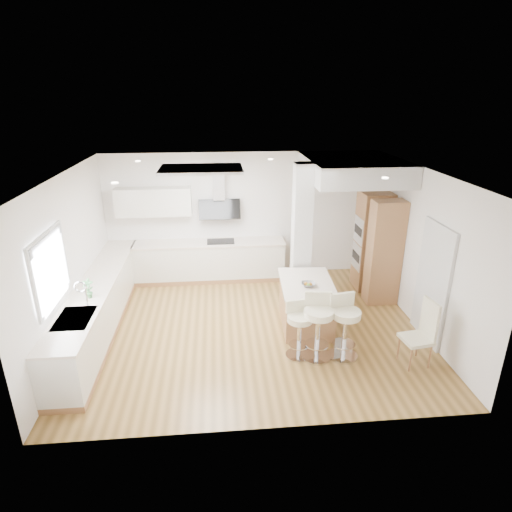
{
  "coord_description": "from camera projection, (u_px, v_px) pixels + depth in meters",
  "views": [
    {
      "loc": [
        -0.55,
        -6.75,
        4.03
      ],
      "look_at": [
        0.12,
        0.4,
        1.23
      ],
      "focal_mm": 30.0,
      "sensor_mm": 36.0,
      "label": 1
    }
  ],
  "objects": [
    {
      "name": "ground",
      "position": [
        252.0,
        327.0,
        7.77
      ],
      "size": [
        6.0,
        6.0,
        0.0
      ],
      "primitive_type": "plane",
      "color": "olive",
      "rests_on": "ground"
    },
    {
      "name": "ceiling",
      "position": [
        252.0,
        327.0,
        7.77
      ],
      "size": [
        6.0,
        5.0,
        0.02
      ],
      "primitive_type": "cube",
      "color": "silver",
      "rests_on": "ground"
    },
    {
      "name": "wall_back",
      "position": [
        242.0,
        215.0,
        9.58
      ],
      "size": [
        6.0,
        0.04,
        2.8
      ],
      "primitive_type": "cube",
      "color": "white",
      "rests_on": "ground"
    },
    {
      "name": "wall_left",
      "position": [
        69.0,
        262.0,
        7.0
      ],
      "size": [
        0.04,
        5.0,
        2.8
      ],
      "primitive_type": "cube",
      "color": "white",
      "rests_on": "ground"
    },
    {
      "name": "wall_right",
      "position": [
        421.0,
        250.0,
        7.52
      ],
      "size": [
        0.04,
        5.0,
        2.8
      ],
      "primitive_type": "cube",
      "color": "white",
      "rests_on": "ground"
    },
    {
      "name": "skylight",
      "position": [
        202.0,
        169.0,
        7.25
      ],
      "size": [
        4.1,
        2.1,
        0.06
      ],
      "color": "silver",
      "rests_on": "ground"
    },
    {
      "name": "window_left",
      "position": [
        49.0,
        266.0,
        6.07
      ],
      "size": [
        0.06,
        1.28,
        1.07
      ],
      "color": "white",
      "rests_on": "ground"
    },
    {
      "name": "doorway_right",
      "position": [
        432.0,
        285.0,
        7.11
      ],
      "size": [
        0.05,
        1.0,
        2.1
      ],
      "color": "#4E463D",
      "rests_on": "ground"
    },
    {
      "name": "counter_left",
      "position": [
        99.0,
        305.0,
        7.59
      ],
      "size": [
        0.63,
        4.5,
        1.35
      ],
      "color": "#A77447",
      "rests_on": "ground"
    },
    {
      "name": "counter_back",
      "position": [
        202.0,
        250.0,
        9.5
      ],
      "size": [
        3.62,
        0.63,
        2.5
      ],
      "color": "#A77447",
      "rests_on": "ground"
    },
    {
      "name": "pillar",
      "position": [
        301.0,
        236.0,
        8.24
      ],
      "size": [
        0.35,
        0.35,
        2.8
      ],
      "color": "silver",
      "rests_on": "ground"
    },
    {
      "name": "soffit",
      "position": [
        353.0,
        169.0,
        8.31
      ],
      "size": [
        1.78,
        2.2,
        0.4
      ],
      "color": "silver",
      "rests_on": "ground"
    },
    {
      "name": "oven_column",
      "position": [
        376.0,
        246.0,
        8.76
      ],
      "size": [
        0.63,
        1.21,
        2.1
      ],
      "color": "#A77447",
      "rests_on": "ground"
    },
    {
      "name": "peninsula",
      "position": [
        306.0,
        304.0,
        7.72
      ],
      "size": [
        1.0,
        1.44,
        0.91
      ],
      "rotation": [
        0.0,
        0.0,
        -0.06
      ],
      "color": "#A77447",
      "rests_on": "ground"
    },
    {
      "name": "bar_stool_a",
      "position": [
        299.0,
        327.0,
        6.77
      ],
      "size": [
        0.48,
        0.48,
        0.94
      ],
      "rotation": [
        0.0,
        0.0,
        0.16
      ],
      "color": "silver",
      "rests_on": "ground"
    },
    {
      "name": "bar_stool_b",
      "position": [
        318.0,
        323.0,
        6.71
      ],
      "size": [
        0.55,
        0.55,
        1.08
      ],
      "rotation": [
        0.0,
        0.0,
        -0.13
      ],
      "color": "silver",
      "rests_on": "ground"
    },
    {
      "name": "bar_stool_c",
      "position": [
        345.0,
        324.0,
        6.73
      ],
      "size": [
        0.56,
        0.56,
        1.06
      ],
      "rotation": [
        0.0,
        0.0,
        0.19
      ],
      "color": "silver",
      "rests_on": "ground"
    },
    {
      "name": "dining_chair",
      "position": [
        423.0,
        331.0,
        6.56
      ],
      "size": [
        0.48,
        0.48,
        1.08
      ],
      "rotation": [
        0.0,
        0.0,
        0.15
      ],
      "color": "#F3ECC6",
      "rests_on": "ground"
    }
  ]
}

